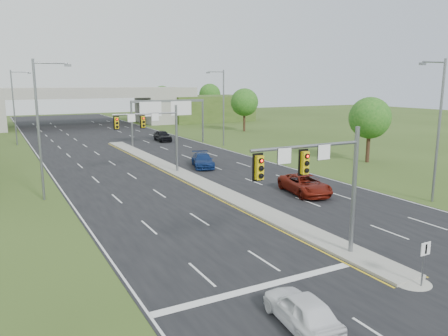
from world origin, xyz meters
TOP-DOWN VIEW (x-y plane):
  - ground at (0.00, 0.00)m, footprint 240.00×240.00m
  - road at (0.00, 35.00)m, footprint 24.00×160.00m
  - median at (0.00, 23.00)m, footprint 2.00×54.00m
  - median_nose at (0.00, -4.00)m, footprint 2.00×2.00m
  - lane_markings at (-0.60, 28.91)m, footprint 23.72×160.00m
  - signal_mast_near at (-2.26, -0.07)m, footprint 6.62×0.60m
  - signal_mast_far at (-2.26, 24.93)m, footprint 6.62×0.60m
  - keep_right_sign at (0.00, -4.53)m, footprint 0.60×0.13m
  - sign_gantry at (6.68, 44.92)m, footprint 11.58×0.44m
  - overpass at (0.00, 80.00)m, footprint 80.00×14.00m
  - lightpole_l_mid at (-13.30, 20.00)m, footprint 2.85×0.25m
  - lightpole_l_far at (-13.30, 55.00)m, footprint 2.85×0.25m
  - lightpole_r_near at (13.30, 5.00)m, footprint 2.85×0.25m
  - lightpole_r_far at (13.30, 40.00)m, footprint 2.85×0.25m
  - tree_r_near at (22.00, 20.00)m, footprint 4.80×4.80m
  - tree_r_mid at (26.00, 55.00)m, footprint 5.20×5.20m
  - tree_back_c at (24.00, 94.00)m, footprint 5.60×5.60m
  - tree_back_d at (38.00, 94.00)m, footprint 6.00×6.00m
  - car_white at (-6.87, -4.48)m, footprint 2.09×4.21m
  - car_far_a at (6.09, 11.62)m, footprint 3.58×6.14m
  - car_far_b at (3.57, 26.30)m, footprint 3.63×5.62m
  - car_far_c at (7.27, 48.98)m, footprint 2.30×5.06m

SIDE VIEW (x-z plane):
  - ground at x=0.00m, z-range 0.00..0.00m
  - road at x=0.00m, z-range 0.00..0.02m
  - lane_markings at x=-0.60m, z-range 0.02..0.03m
  - median at x=0.00m, z-range 0.02..0.18m
  - median_nose at x=0.00m, z-range 0.02..0.18m
  - car_white at x=-6.87m, z-range 0.02..1.40m
  - car_far_b at x=3.57m, z-range 0.02..1.54m
  - car_far_a at x=6.09m, z-range 0.02..1.62m
  - car_far_c at x=7.27m, z-range 0.02..1.71m
  - keep_right_sign at x=0.00m, z-range 0.42..2.62m
  - overpass at x=0.00m, z-range -0.50..7.60m
  - signal_mast_near at x=-2.26m, z-range 1.23..8.23m
  - signal_mast_far at x=-2.26m, z-range 1.23..8.23m
  - tree_r_near at x=22.00m, z-range 1.38..8.98m
  - sign_gantry at x=6.68m, z-range 1.90..8.58m
  - tree_r_mid at x=26.00m, z-range 1.44..9.57m
  - tree_back_c at x=24.00m, z-range 1.35..9.67m
  - tree_back_d at x=38.00m, z-range 1.41..10.26m
  - lightpole_l_mid at x=-13.30m, z-range 0.60..11.60m
  - lightpole_l_far at x=-13.30m, z-range 0.60..11.60m
  - lightpole_r_near at x=13.30m, z-range 0.60..11.60m
  - lightpole_r_far at x=13.30m, z-range 0.60..11.60m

